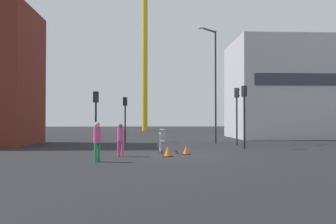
% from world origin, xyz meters
% --- Properties ---
extents(ground, '(160.00, 160.00, 0.00)m').
position_xyz_m(ground, '(0.00, 0.00, 0.00)').
color(ground, black).
extents(office_block, '(12.01, 8.85, 9.89)m').
position_xyz_m(office_block, '(13.23, 17.24, 4.94)').
color(office_block, '#B7B7BC').
rests_on(office_block, ground).
extents(construction_crane, '(11.48, 11.73, 26.17)m').
position_xyz_m(construction_crane, '(-2.29, 40.77, 16.76)').
color(construction_crane, gold).
rests_on(construction_crane, ground).
extents(streetlamp_tall, '(1.64, 1.53, 8.88)m').
position_xyz_m(streetlamp_tall, '(3.69, 8.64, 5.18)').
color(streetlamp_tall, '#2D2D30').
rests_on(streetlamp_tall, ground).
extents(traffic_light_crosswalk, '(0.39, 0.35, 4.17)m').
position_xyz_m(traffic_light_crosswalk, '(5.00, 6.59, 2.79)').
color(traffic_light_crosswalk, '#2D2D30').
rests_on(traffic_light_crosswalk, ground).
extents(traffic_light_corner, '(0.39, 0.32, 3.70)m').
position_xyz_m(traffic_light_corner, '(-3.32, 10.21, 2.50)').
color(traffic_light_corner, black).
rests_on(traffic_light_corner, ground).
extents(traffic_light_verge, '(0.39, 0.33, 3.67)m').
position_xyz_m(traffic_light_verge, '(-4.75, 3.94, 2.48)').
color(traffic_light_verge, '#232326').
rests_on(traffic_light_verge, ground).
extents(traffic_light_median, '(0.38, 0.36, 4.06)m').
position_xyz_m(traffic_light_median, '(4.80, 3.76, 2.72)').
color(traffic_light_median, '#232326').
rests_on(traffic_light_median, ground).
extents(pedestrian_walking, '(0.34, 0.34, 1.66)m').
position_xyz_m(pedestrian_walking, '(-2.79, -0.82, 0.96)').
color(pedestrian_walking, '#D14C8C').
rests_on(pedestrian_walking, ground).
extents(pedestrian_waiting, '(0.34, 0.34, 1.77)m').
position_xyz_m(pedestrian_waiting, '(-3.64, -3.10, 1.04)').
color(pedestrian_waiting, '#2D844C').
rests_on(pedestrian_waiting, ground).
extents(safety_barrier_front, '(0.37, 2.37, 1.08)m').
position_xyz_m(safety_barrier_front, '(-0.28, 10.87, 0.56)').
color(safety_barrier_front, '#B2B5BA').
rests_on(safety_barrier_front, ground).
extents(safety_barrier_left_run, '(0.08, 2.58, 1.08)m').
position_xyz_m(safety_barrier_left_run, '(-0.71, 1.65, 0.56)').
color(safety_barrier_left_run, gray).
rests_on(safety_barrier_left_run, ground).
extents(traffic_cone_on_verge, '(0.46, 0.46, 0.46)m').
position_xyz_m(traffic_cone_on_verge, '(0.64, 0.13, 0.21)').
color(traffic_cone_on_verge, black).
rests_on(traffic_cone_on_verge, ground).
extents(traffic_cone_by_barrier, '(0.52, 0.52, 0.53)m').
position_xyz_m(traffic_cone_by_barrier, '(-0.40, -0.97, 0.24)').
color(traffic_cone_by_barrier, black).
rests_on(traffic_cone_by_barrier, ground).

